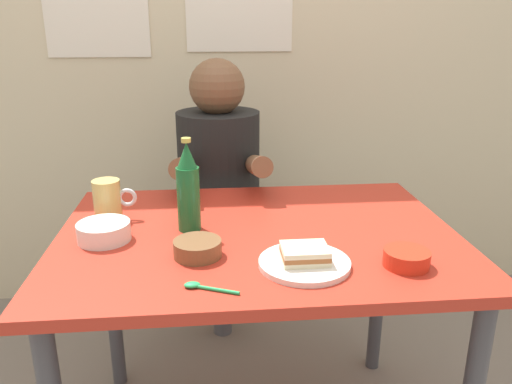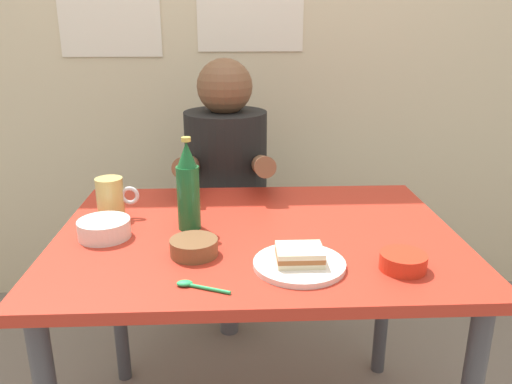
{
  "view_description": "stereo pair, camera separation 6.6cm",
  "coord_description": "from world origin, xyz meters",
  "views": [
    {
      "loc": [
        -0.13,
        -1.29,
        1.29
      ],
      "look_at": [
        0.0,
        0.05,
        0.84
      ],
      "focal_mm": 35.38,
      "sensor_mm": 36.0,
      "label": 1
    },
    {
      "loc": [
        -0.06,
        -1.29,
        1.29
      ],
      "look_at": [
        0.0,
        0.05,
        0.84
      ],
      "focal_mm": 35.38,
      "sensor_mm": 36.0,
      "label": 2
    }
  ],
  "objects": [
    {
      "name": "sauce_bowl_chili",
      "position": [
        0.33,
        -0.24,
        0.76
      ],
      "size": [
        0.11,
        0.11,
        0.04
      ],
      "color": "red",
      "rests_on": "dining_table"
    },
    {
      "name": "condiment_bowl_brown",
      "position": [
        -0.16,
        -0.14,
        0.76
      ],
      "size": [
        0.12,
        0.12,
        0.04
      ],
      "color": "brown",
      "rests_on": "dining_table"
    },
    {
      "name": "beer_bottle",
      "position": [
        -0.19,
        0.04,
        0.86
      ],
      "size": [
        0.06,
        0.06,
        0.26
      ],
      "color": "#19602D",
      "rests_on": "dining_table"
    },
    {
      "name": "sandwich",
      "position": [
        0.09,
        -0.22,
        0.77
      ],
      "size": [
        0.11,
        0.09,
        0.04
      ],
      "color": "beige",
      "rests_on": "plate_orange"
    },
    {
      "name": "dining_table",
      "position": [
        0.0,
        0.0,
        0.65
      ],
      "size": [
        1.1,
        0.8,
        0.74
      ],
      "color": "#B72D1E",
      "rests_on": "ground"
    },
    {
      "name": "plate_orange",
      "position": [
        0.09,
        -0.22,
        0.75
      ],
      "size": [
        0.22,
        0.22,
        0.01
      ],
      "primitive_type": "cylinder",
      "color": "silver",
      "rests_on": "dining_table"
    },
    {
      "name": "wall_back",
      "position": [
        -0.0,
        1.05,
        1.3
      ],
      "size": [
        4.4,
        0.09,
        2.6
      ],
      "color": "beige",
      "rests_on": "ground"
    },
    {
      "name": "person_seated",
      "position": [
        -0.09,
        0.62,
        0.77
      ],
      "size": [
        0.33,
        0.56,
        0.72
      ],
      "color": "black",
      "rests_on": "stool"
    },
    {
      "name": "spoon",
      "position": [
        -0.15,
        -0.3,
        0.75
      ],
      "size": [
        0.12,
        0.06,
        0.01
      ],
      "color": "#26A559",
      "rests_on": "dining_table"
    },
    {
      "name": "beer_mug",
      "position": [
        -0.43,
        0.14,
        0.8
      ],
      "size": [
        0.13,
        0.08,
        0.12
      ],
      "color": "#D1BC66",
      "rests_on": "dining_table"
    },
    {
      "name": "stool",
      "position": [
        -0.09,
        0.63,
        0.35
      ],
      "size": [
        0.34,
        0.34,
        0.45
      ],
      "color": "#4C4C51",
      "rests_on": "ground"
    },
    {
      "name": "rice_bowl_white",
      "position": [
        -0.41,
        -0.02,
        0.77
      ],
      "size": [
        0.14,
        0.14,
        0.05
      ],
      "color": "silver",
      "rests_on": "dining_table"
    }
  ]
}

